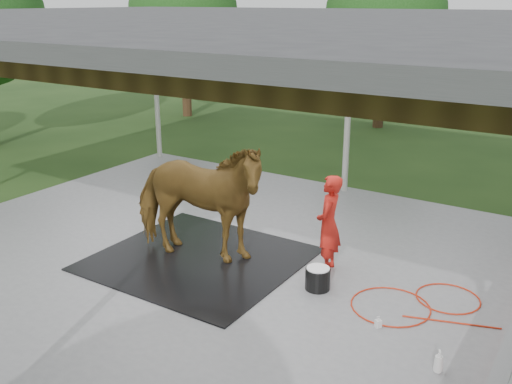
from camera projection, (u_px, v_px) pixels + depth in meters
The scene contains 11 objects.
ground at pixel (228, 268), 9.58m from camera, with size 100.00×100.00×0.00m, color #1E3814.
concrete_slab at pixel (228, 267), 9.57m from camera, with size 12.00×10.00×0.05m, color slate.
pavilion_structure at pixel (224, 23), 8.31m from camera, with size 12.60×10.60×4.05m.
tree_belt at pixel (273, 33), 8.93m from camera, with size 28.00×28.00×5.80m.
rubber_mat at pixel (199, 259), 9.79m from camera, with size 3.31×3.10×0.02m, color black.
horse at pixel (197, 200), 9.45m from camera, with size 1.14×2.49×2.11m, color brown.
handler at pixel (329, 224), 9.14m from camera, with size 0.60×0.39×1.64m, color red.
wash_bucket at pixel (318, 278), 8.75m from camera, with size 0.39×0.39×0.36m.
soap_bottle_a at pixel (439, 361), 6.80m from camera, with size 0.11×0.11×0.30m, color silver.
soap_bottle_b at pixel (378, 322), 7.74m from camera, with size 0.08×0.08×0.17m, color #338CD8.
hose_coil at pixel (414, 303), 8.36m from camera, with size 2.06×1.73×0.02m.
Camera 1 is at (5.06, -7.04, 4.29)m, focal length 40.00 mm.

